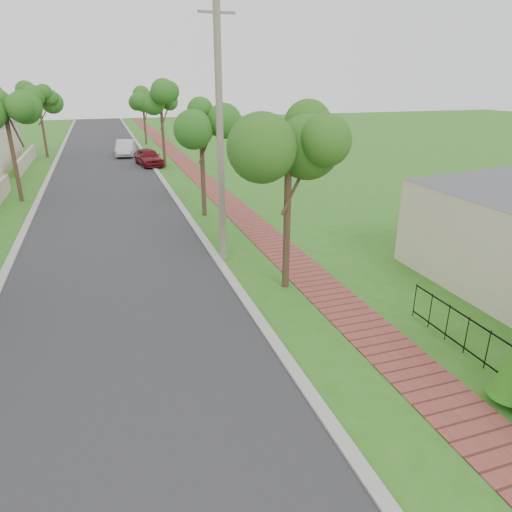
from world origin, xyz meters
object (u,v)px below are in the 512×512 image
parked_car_red (149,157)px  near_tree (289,149)px  parked_car_white (125,148)px  utility_pole (220,139)px

parked_car_red → near_tree: bearing=-94.9°
parked_car_white → utility_pole: size_ratio=0.47×
parked_car_white → utility_pole: utility_pole is taller
parked_car_red → parked_car_white: size_ratio=0.94×
near_tree → utility_pole: bearing=113.4°
near_tree → utility_pole: size_ratio=0.64×
parked_car_red → utility_pole: size_ratio=0.45×
parked_car_red → utility_pole: utility_pole is taller
parked_car_red → parked_car_white: bearing=94.8°
near_tree → parked_car_red: bearing=94.3°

